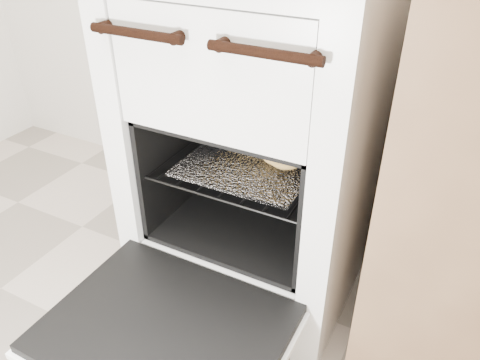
# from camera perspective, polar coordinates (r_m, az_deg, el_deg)

# --- Properties ---
(stove) EXTENTS (0.60, 0.66, 0.92)m
(stove) POSITION_cam_1_polar(r_m,az_deg,el_deg) (1.30, 2.99, 4.87)
(stove) COLOR white
(stove) RESTS_ON ground
(oven_door) EXTENTS (0.54, 0.42, 0.04)m
(oven_door) POSITION_cam_1_polar(r_m,az_deg,el_deg) (1.11, -9.04, -17.64)
(oven_door) COLOR black
(oven_door) RESTS_ON stove
(oven_rack) EXTENTS (0.43, 0.42, 0.01)m
(oven_rack) POSITION_cam_1_polar(r_m,az_deg,el_deg) (1.26, 1.68, 2.18)
(oven_rack) COLOR black
(oven_rack) RESTS_ON stove
(foil_sheet) EXTENTS (0.34, 0.30, 0.01)m
(foil_sheet) POSITION_cam_1_polar(r_m,az_deg,el_deg) (1.24, 1.28, 2.01)
(foil_sheet) COLOR white
(foil_sheet) RESTS_ON oven_rack
(baked_rolls) EXTENTS (0.21, 0.19, 0.05)m
(baked_rolls) POSITION_cam_1_polar(r_m,az_deg,el_deg) (1.26, 4.35, 3.72)
(baked_rolls) COLOR #DAA957
(baked_rolls) RESTS_ON foil_sheet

